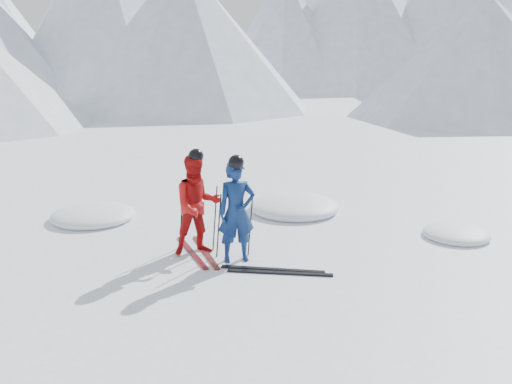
{
  "coord_description": "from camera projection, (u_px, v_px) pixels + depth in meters",
  "views": [
    {
      "loc": [
        -2.23,
        -8.55,
        3.43
      ],
      "look_at": [
        -1.53,
        0.5,
        1.1
      ],
      "focal_mm": 38.0,
      "sensor_mm": 36.0,
      "label": 1
    }
  ],
  "objects": [
    {
      "name": "ski_loose_b",
      "position": [
        280.0,
        273.0,
        8.68
      ],
      "size": [
        1.69,
        0.42,
        0.03
      ],
      "primitive_type": "cube",
      "rotation": [
        0.0,
        0.0,
        1.37
      ],
      "color": "black",
      "rests_on": "ground"
    },
    {
      "name": "pole_red_left",
      "position": [
        181.0,
        217.0,
        9.66
      ],
      "size": [
        0.12,
        0.09,
        1.17
      ],
      "primitive_type": "cylinder",
      "rotation": [
        0.06,
        0.08,
        0.0
      ],
      "color": "black",
      "rests_on": "ground"
    },
    {
      "name": "ski_worn_left",
      "position": [
        192.0,
        252.0,
        9.58
      ],
      "size": [
        0.61,
        1.64,
        0.03
      ],
      "primitive_type": "cube",
      "rotation": [
        0.0,
        0.0,
        0.32
      ],
      "color": "black",
      "rests_on": "ground"
    },
    {
      "name": "skier_blue",
      "position": [
        237.0,
        212.0,
        9.04
      ],
      "size": [
        0.69,
        0.52,
        1.72
      ],
      "primitive_type": "imported",
      "rotation": [
        0.0,
        0.0,
        0.18
      ],
      "color": "navy",
      "rests_on": "ground"
    },
    {
      "name": "ski_worn_right",
      "position": [
        205.0,
        252.0,
        9.6
      ],
      "size": [
        0.5,
        1.67,
        0.03
      ],
      "primitive_type": "cube",
      "rotation": [
        0.0,
        0.0,
        0.25
      ],
      "color": "black",
      "rests_on": "ground"
    },
    {
      "name": "pole_blue_right",
      "position": [
        251.0,
        223.0,
        9.37
      ],
      "size": [
        0.12,
        0.07,
        1.15
      ],
      "primitive_type": "cylinder",
      "rotation": [
        -0.04,
        0.08,
        0.0
      ],
      "color": "black",
      "rests_on": "ground"
    },
    {
      "name": "pole_blue_left",
      "position": [
        219.0,
        226.0,
        9.23
      ],
      "size": [
        0.12,
        0.08,
        1.15
      ],
      "primitive_type": "cylinder",
      "rotation": [
        0.05,
        0.08,
        0.0
      ],
      "color": "black",
      "rests_on": "ground"
    },
    {
      "name": "snow_lumps",
      "position": [
        244.0,
        217.0,
        11.72
      ],
      "size": [
        8.72,
        3.66,
        0.44
      ],
      "color": "white",
      "rests_on": "ground"
    },
    {
      "name": "ski_loose_a",
      "position": [
        273.0,
        269.0,
        8.82
      ],
      "size": [
        1.68,
        0.48,
        0.03
      ],
      "primitive_type": "cube",
      "rotation": [
        0.0,
        0.0,
        1.34
      ],
      "color": "black",
      "rests_on": "ground"
    },
    {
      "name": "skier_red",
      "position": [
        197.0,
        205.0,
        9.37
      ],
      "size": [
        1.01,
        0.88,
        1.76
      ],
      "primitive_type": "imported",
      "rotation": [
        0.0,
        0.0,
        0.28
      ],
      "color": "#AF0E0E",
      "rests_on": "ground"
    },
    {
      "name": "mountain_range",
      "position": [
        314.0,
        10.0,
        42.13
      ],
      "size": [
        106.15,
        62.94,
        15.53
      ],
      "color": "#B2BCD1",
      "rests_on": "ground"
    },
    {
      "name": "pole_red_right",
      "position": [
        215.0,
        218.0,
        9.61
      ],
      "size": [
        0.12,
        0.08,
        1.17
      ],
      "primitive_type": "cylinder",
      "rotation": [
        -0.05,
        0.08,
        0.0
      ],
      "color": "black",
      "rests_on": "ground"
    },
    {
      "name": "ground",
      "position": [
        347.0,
        260.0,
        9.28
      ],
      "size": [
        160.0,
        160.0,
        0.0
      ],
      "primitive_type": "plane",
      "color": "white",
      "rests_on": "ground"
    }
  ]
}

